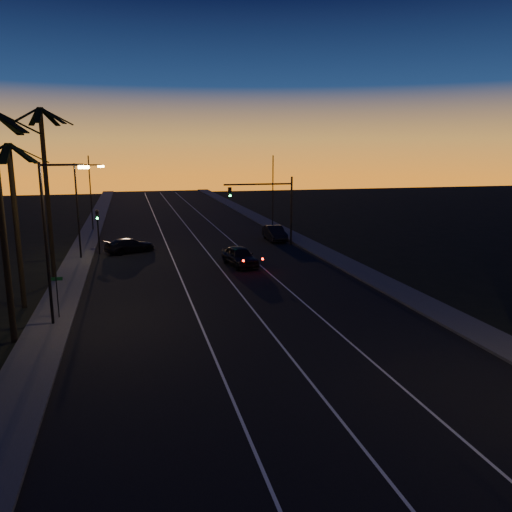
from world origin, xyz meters
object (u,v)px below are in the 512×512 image
object	(u,v)px
lead_car	(240,256)
cross_car	(130,245)
signal_mast	(269,199)
right_car	(275,233)

from	to	relation	value
lead_car	cross_car	bearing A→B (deg)	138.03
signal_mast	cross_car	distance (m)	14.43
signal_mast	cross_car	bearing A→B (deg)	-179.99
signal_mast	cross_car	xyz separation A→B (m)	(-13.85, -0.00, -4.08)
lead_car	right_car	distance (m)	12.64
cross_car	lead_car	bearing A→B (deg)	-41.97
lead_car	right_car	bearing A→B (deg)	60.15
right_car	cross_car	size ratio (longest dim) A/B	0.94
signal_mast	lead_car	xyz separation A→B (m)	(-4.84, -8.10, -3.94)
lead_car	right_car	world-z (taller)	lead_car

